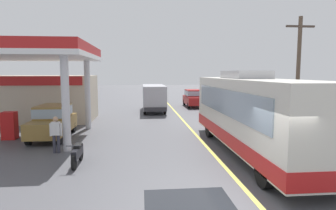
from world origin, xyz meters
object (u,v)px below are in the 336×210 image
Objects in this scene: pedestrian_by_shop at (54,117)px; car_trailing_behind_bus at (193,97)px; coach_bus_main at (252,115)px; pedestrian_near_pump at (56,133)px; minibus_opposing_lane at (154,96)px; car_at_pump at (53,120)px; motorcycle_parked_forecourt at (78,154)px.

car_trailing_behind_bus reaches higher than pedestrian_by_shop.
pedestrian_near_pump is (-8.73, 0.77, -0.79)m from coach_bus_main.
minibus_opposing_lane is 1.46× the size of car_trailing_behind_bus.
pedestrian_by_shop is 0.40× the size of car_trailing_behind_bus.
car_at_pump is 0.69× the size of minibus_opposing_lane.
car_at_pump is at bearing -76.20° from pedestrian_by_shop.
minibus_opposing_lane reaches higher than motorcycle_parked_forecourt.
coach_bus_main is 2.63× the size of car_trailing_behind_bus.
minibus_opposing_lane is (-3.73, 14.59, -0.25)m from coach_bus_main.
car_at_pump is 2.53× the size of pedestrian_by_shop.
car_trailing_behind_bus is at bearing 36.03° from minibus_opposing_lane.
minibus_opposing_lane is 3.69× the size of pedestrian_by_shop.
car_at_pump is 12.27m from minibus_opposing_lane.
minibus_opposing_lane reaches higher than pedestrian_by_shop.
motorcycle_parked_forecourt is 0.43× the size of car_trailing_behind_bus.
coach_bus_main is 15.06m from minibus_opposing_lane.
motorcycle_parked_forecourt is 2.27m from pedestrian_near_pump.
car_at_pump is 2.53× the size of pedestrian_near_pump.
minibus_opposing_lane is 14.71m from pedestrian_near_pump.
minibus_opposing_lane is at bearing -143.97° from car_trailing_behind_bus.
pedestrian_near_pump is 4.96m from pedestrian_by_shop.
car_at_pump is at bearing 108.47° from pedestrian_near_pump.
pedestrian_by_shop is at bearing 151.57° from coach_bus_main.
car_at_pump is 2.33× the size of motorcycle_parked_forecourt.
car_trailing_behind_bus reaches higher than motorcycle_parked_forecourt.
car_at_pump is 5.53m from motorcycle_parked_forecourt.
coach_bus_main is at bearing -21.90° from car_at_pump.
motorcycle_parked_forecourt is at bearing -67.16° from pedestrian_by_shop.
car_trailing_behind_bus is at bearing 87.98° from coach_bus_main.
minibus_opposing_lane reaches higher than pedestrian_near_pump.
coach_bus_main reaches higher than car_trailing_behind_bus.
pedestrian_near_pump is 1.00× the size of pedestrian_by_shop.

